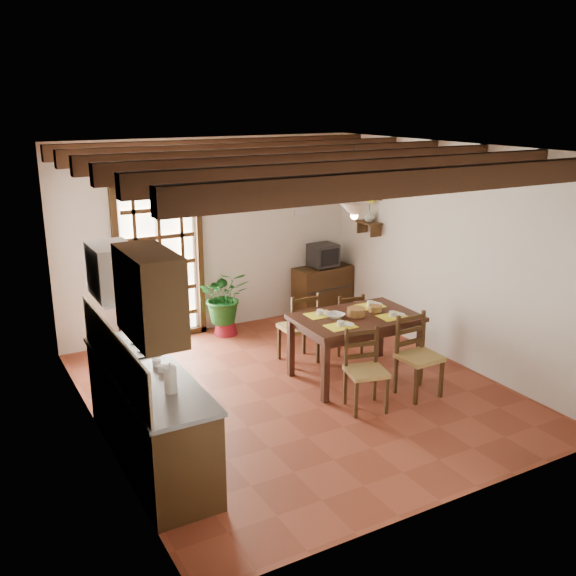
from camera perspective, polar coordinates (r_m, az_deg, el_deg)
ground_plane at (r=7.64m, az=0.82°, el=-9.15°), size 5.00×5.00×0.00m
room_shell at (r=7.05m, az=0.88°, el=4.28°), size 4.52×5.02×2.81m
ceiling_beams at (r=6.91m, az=0.91°, el=11.37°), size 4.50×4.34×0.20m
french_door at (r=9.07m, az=-11.35°, el=2.58°), size 1.26×0.11×2.32m
kitchen_counter at (r=6.25m, az=-12.31°, el=-10.90°), size 0.64×2.25×1.38m
upper_cabinet at (r=5.07m, az=-12.19°, el=-0.59°), size 0.35×0.80×0.70m
range_hood at (r=6.28m, az=-15.33°, el=1.37°), size 0.38×0.60×0.54m
counter_items at (r=6.12m, az=-12.84°, el=-6.50°), size 0.50×1.43×0.25m
dining_table at (r=7.79m, az=6.05°, el=-3.19°), size 1.49×0.97×0.80m
chair_near_left at (r=7.18m, az=6.89°, el=-8.54°), size 0.50×0.48×0.90m
chair_near_right at (r=7.59m, az=11.46°, el=-7.22°), size 0.45×0.43×0.95m
chair_far_left at (r=8.35m, az=0.98°, el=-4.63°), size 0.44×0.42×0.95m
chair_far_right at (r=8.72m, az=5.19°, el=-4.01°), size 0.45×0.43×0.84m
table_setting at (r=7.73m, az=6.09°, el=-1.95°), size 1.07×0.71×0.10m
table_bowl at (r=7.65m, az=4.23°, el=-2.48°), size 0.27×0.27×0.05m
sideboard at (r=10.12m, az=3.08°, el=-0.26°), size 0.96×0.51×0.78m
crt_tv at (r=9.97m, az=3.15°, el=2.94°), size 0.42×0.39×0.34m
fuse_box at (r=9.91m, az=1.22°, el=7.46°), size 0.25×0.03×0.32m
plant_pot at (r=9.40m, az=-5.57°, el=-3.46°), size 0.35×0.35×0.21m
potted_plant at (r=9.26m, az=-5.64°, el=-0.78°), size 2.30×2.15×2.06m
wall_shelf at (r=9.57m, az=7.22°, el=5.55°), size 0.20×0.42×0.20m
shelf_vase at (r=9.55m, az=7.25°, el=6.37°), size 0.15×0.15×0.15m
shelf_flowers at (r=9.51m, az=7.29°, el=7.61°), size 0.14×0.14×0.36m
framed_picture at (r=9.54m, az=7.74°, el=8.78°), size 0.03×0.32×0.32m
pendant_lamp at (r=7.52m, az=5.93°, el=7.01°), size 0.36×0.36×0.84m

